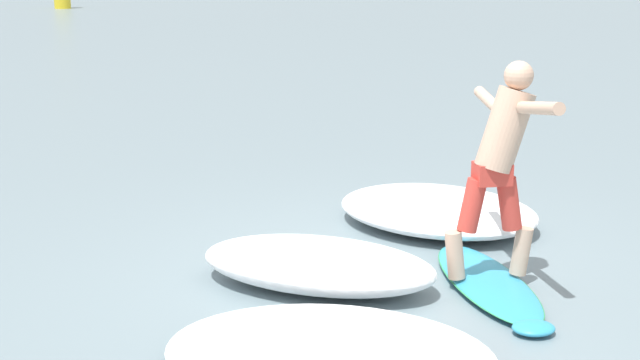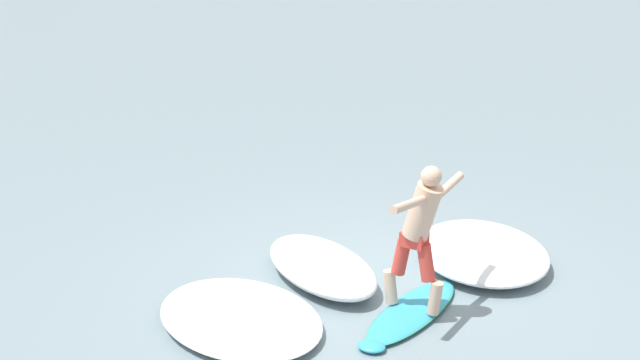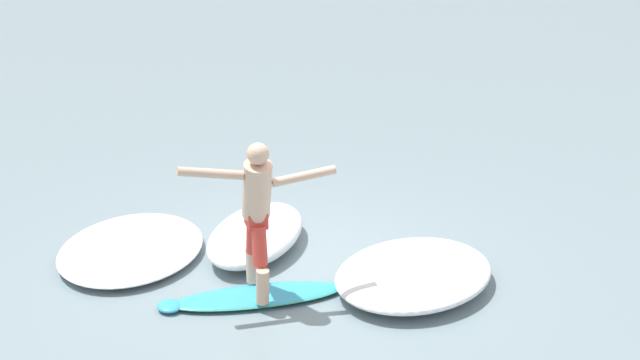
{
  "view_description": "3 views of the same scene",
  "coord_description": "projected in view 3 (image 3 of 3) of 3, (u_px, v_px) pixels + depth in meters",
  "views": [
    {
      "loc": [
        -6.42,
        -2.18,
        2.47
      ],
      "look_at": [
        0.16,
        0.58,
        0.67
      ],
      "focal_mm": 50.0,
      "sensor_mm": 36.0,
      "label": 1
    },
    {
      "loc": [
        -5.38,
        -9.7,
        5.32
      ],
      "look_at": [
        -0.34,
        0.68,
        1.1
      ],
      "focal_mm": 60.0,
      "sensor_mm": 36.0,
      "label": 2
    },
    {
      "loc": [
        3.66,
        -9.99,
        4.87
      ],
      "look_at": [
        0.41,
        -0.08,
        1.07
      ],
      "focal_mm": 60.0,
      "sensor_mm": 36.0,
      "label": 3
    }
  ],
  "objects": [
    {
      "name": "surfer",
      "position": [
        257.0,
        206.0,
        10.45
      ],
      "size": [
        1.36,
        0.91,
        1.65
      ],
      "color": "#D4A98D",
      "rests_on": "surfboard"
    },
    {
      "name": "wave_foam_beside",
      "position": [
        256.0,
        234.0,
        12.03
      ],
      "size": [
        1.06,
        1.91,
        0.35
      ],
      "color": "white",
      "rests_on": "ground"
    },
    {
      "name": "ground_plane",
      "position": [
        286.0,
        266.0,
        11.66
      ],
      "size": [
        200.0,
        200.0,
        0.0
      ],
      "primitive_type": "plane",
      "color": "gray"
    },
    {
      "name": "surfboard",
      "position": [
        255.0,
        296.0,
        10.85
      ],
      "size": [
        1.83,
        1.42,
        0.22
      ],
      "color": "#34A2CA",
      "rests_on": "ground"
    },
    {
      "name": "wave_foam_at_nose",
      "position": [
        131.0,
        248.0,
        11.89
      ],
      "size": [
        1.87,
        2.3,
        0.17
      ],
      "color": "white",
      "rests_on": "ground"
    },
    {
      "name": "wave_foam_at_tail",
      "position": [
        414.0,
        274.0,
        11.11
      ],
      "size": [
        1.96,
        2.26,
        0.3
      ],
      "color": "white",
      "rests_on": "ground"
    }
  ]
}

